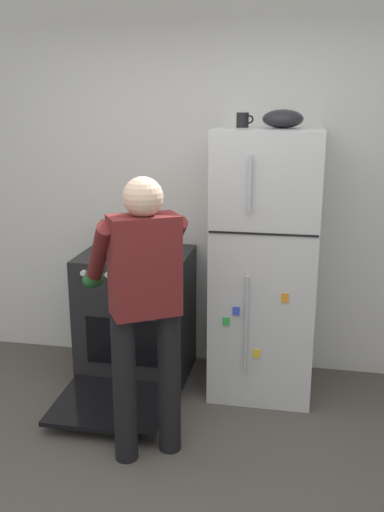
{
  "coord_description": "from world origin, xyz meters",
  "views": [
    {
      "loc": [
        0.61,
        -2.12,
        1.97
      ],
      "look_at": [
        -0.05,
        1.32,
        1.0
      ],
      "focal_mm": 39.47,
      "sensor_mm": 36.0,
      "label": 1
    }
  ],
  "objects_px": {
    "coffee_mug": "(243,120)",
    "pepper_mill": "(104,232)",
    "stove_range": "(136,317)",
    "mixing_bowl": "(283,119)",
    "red_pot": "(155,248)",
    "refrigerator": "(265,264)",
    "person_cook": "(143,295)"
  },
  "relations": [
    {
      "from": "red_pot",
      "to": "mixing_bowl",
      "type": "relative_size",
      "value": 1.26
    },
    {
      "from": "mixing_bowl",
      "to": "pepper_mill",
      "type": "bearing_deg",
      "value": 171.2
    },
    {
      "from": "refrigerator",
      "to": "person_cook",
      "type": "distance_m",
      "value": 1.09
    },
    {
      "from": "refrigerator",
      "to": "mixing_bowl",
      "type": "bearing_deg",
      "value": 0.22
    },
    {
      "from": "refrigerator",
      "to": "red_pot",
      "type": "height_order",
      "value": "refrigerator"
    },
    {
      "from": "refrigerator",
      "to": "mixing_bowl",
      "type": "distance_m",
      "value": 0.96
    },
    {
      "from": "stove_range",
      "to": "mixing_bowl",
      "type": "xyz_separation_m",
      "value": [
        0.99,
        0.02,
        1.4
      ]
    },
    {
      "from": "person_cook",
      "to": "red_pot",
      "type": "xyz_separation_m",
      "value": [
        -0.16,
        0.87,
        0.03
      ]
    },
    {
      "from": "stove_range",
      "to": "person_cook",
      "type": "relative_size",
      "value": 0.77
    },
    {
      "from": "red_pot",
      "to": "pepper_mill",
      "type": "relative_size",
      "value": 1.8
    },
    {
      "from": "person_cook",
      "to": "mixing_bowl",
      "type": "height_order",
      "value": "mixing_bowl"
    },
    {
      "from": "stove_range",
      "to": "pepper_mill",
      "type": "xyz_separation_m",
      "value": [
        -0.3,
        0.22,
        0.57
      ]
    },
    {
      "from": "refrigerator",
      "to": "coffee_mug",
      "type": "xyz_separation_m",
      "value": [
        -0.18,
        0.05,
        0.95
      ]
    },
    {
      "from": "refrigerator",
      "to": "stove_range",
      "type": "xyz_separation_m",
      "value": [
        -0.91,
        -0.02,
        -0.45
      ]
    },
    {
      "from": "refrigerator",
      "to": "red_pot",
      "type": "bearing_deg",
      "value": -176.22
    },
    {
      "from": "mixing_bowl",
      "to": "coffee_mug",
      "type": "bearing_deg",
      "value": 169.01
    },
    {
      "from": "stove_range",
      "to": "person_cook",
      "type": "height_order",
      "value": "person_cook"
    },
    {
      "from": "coffee_mug",
      "to": "pepper_mill",
      "type": "xyz_separation_m",
      "value": [
        -1.03,
        0.15,
        -0.82
      ]
    },
    {
      "from": "refrigerator",
      "to": "stove_range",
      "type": "height_order",
      "value": "refrigerator"
    },
    {
      "from": "person_cook",
      "to": "coffee_mug",
      "type": "relative_size",
      "value": 14.28
    },
    {
      "from": "stove_range",
      "to": "mixing_bowl",
      "type": "distance_m",
      "value": 1.72
    },
    {
      "from": "red_pot",
      "to": "person_cook",
      "type": "bearing_deg",
      "value": -79.83
    },
    {
      "from": "refrigerator",
      "to": "person_cook",
      "type": "height_order",
      "value": "refrigerator"
    },
    {
      "from": "mixing_bowl",
      "to": "person_cook",
      "type": "bearing_deg",
      "value": -126.47
    },
    {
      "from": "refrigerator",
      "to": "pepper_mill",
      "type": "xyz_separation_m",
      "value": [
        -1.21,
        0.2,
        0.13
      ]
    },
    {
      "from": "pepper_mill",
      "to": "mixing_bowl",
      "type": "relative_size",
      "value": 0.7
    },
    {
      "from": "pepper_mill",
      "to": "mixing_bowl",
      "type": "bearing_deg",
      "value": -8.8
    },
    {
      "from": "stove_range",
      "to": "coffee_mug",
      "type": "height_order",
      "value": "coffee_mug"
    },
    {
      "from": "coffee_mug",
      "to": "mixing_bowl",
      "type": "relative_size",
      "value": 0.43
    },
    {
      "from": "coffee_mug",
      "to": "pepper_mill",
      "type": "relative_size",
      "value": 0.62
    },
    {
      "from": "red_pot",
      "to": "pepper_mill",
      "type": "xyz_separation_m",
      "value": [
        -0.46,
        0.25,
        0.04
      ]
    },
    {
      "from": "red_pot",
      "to": "refrigerator",
      "type": "bearing_deg",
      "value": 3.78
    }
  ]
}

